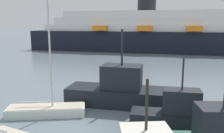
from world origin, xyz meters
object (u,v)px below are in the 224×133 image
object	(u,v)px
fishing_boat_2	(178,114)
cruise_ship	(214,33)
sailboat_5	(47,109)
fishing_boat_0	(118,91)

from	to	relation	value
fishing_boat_2	cruise_ship	distance (m)	40.97
fishing_boat_2	cruise_ship	size ratio (longest dim) A/B	0.07
fishing_boat_2	cruise_ship	bearing A→B (deg)	75.25
sailboat_5	cruise_ship	xyz separation A→B (m)	(17.19, 40.04, 3.62)
sailboat_5	fishing_boat_0	bearing A→B (deg)	17.83
sailboat_5	fishing_boat_0	world-z (taller)	sailboat_5
sailboat_5	cruise_ship	size ratio (longest dim) A/B	0.10
sailboat_5	cruise_ship	bearing A→B (deg)	47.70
fishing_boat_0	cruise_ship	world-z (taller)	cruise_ship
fishing_boat_0	cruise_ship	xyz separation A→B (m)	(12.86, 36.79, 2.93)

